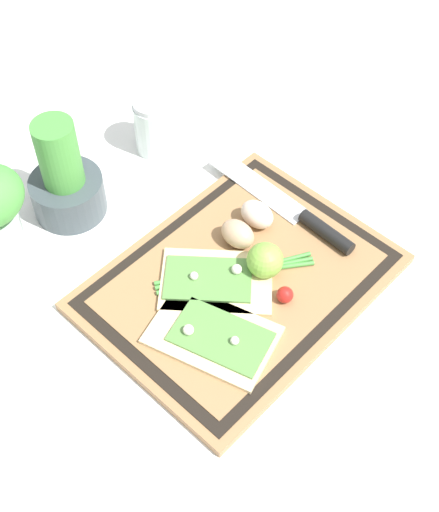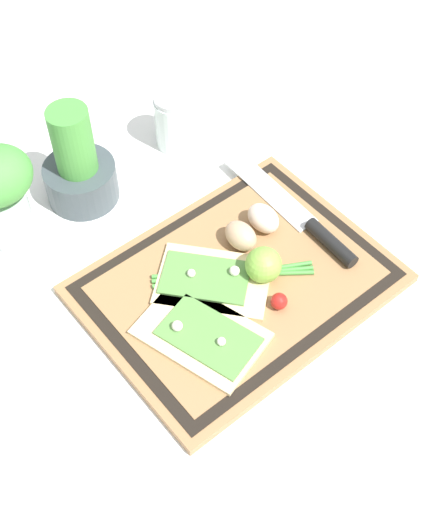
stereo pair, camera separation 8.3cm
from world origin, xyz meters
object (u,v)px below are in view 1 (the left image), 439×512
egg_pink (257,214)px  herb_pot (65,182)px  pizza_slice_far (215,280)px  pizza_slice_near (214,335)px  sauce_jar (155,128)px  egg_brown (238,234)px  lime (265,260)px  cherry_tomato_red (285,295)px  knife (303,216)px

egg_pink → herb_pot: 0.31m
pizza_slice_far → pizza_slice_near: bearing=-136.8°
pizza_slice_far → sauce_jar: 0.33m
egg_brown → lime: lime is taller
pizza_slice_far → cherry_tomato_red: size_ratio=8.00×
pizza_slice_near → pizza_slice_far: 0.10m
lime → sauce_jar: bearing=75.3°
pizza_slice_near → egg_pink: egg_pink is taller
cherry_tomato_red → egg_pink: bearing=57.2°
sauce_jar → pizza_slice_far: bearing=-117.9°
pizza_slice_far → egg_brown: 0.09m
pizza_slice_far → sauce_jar: size_ratio=1.91×
egg_brown → herb_pot: size_ratio=0.32×
knife → egg_pink: (-0.06, 0.05, 0.01)m
knife → cherry_tomato_red: size_ratio=11.88×
egg_brown → lime: bearing=-101.6°
cherry_tomato_red → egg_brown: bearing=75.3°
pizza_slice_near → egg_pink: (0.20, 0.10, 0.02)m
pizza_slice_far → herb_pot: 0.29m
herb_pot → pizza_slice_far: bearing=-81.1°
knife → lime: size_ratio=5.38×
lime → herb_pot: 0.35m
pizza_slice_near → cherry_tomato_red: (0.12, -0.03, 0.01)m
herb_pot → pizza_slice_near: bearing=-94.1°
pizza_slice_near → lime: (0.14, 0.03, 0.02)m
cherry_tomato_red → pizza_slice_near: bearing=165.5°
pizza_slice_far → egg_pink: 0.14m
egg_pink → cherry_tomato_red: 0.15m
pizza_slice_far → egg_pink: size_ratio=3.47×
knife → herb_pot: 0.39m
pizza_slice_near → cherry_tomato_red: size_ratio=7.96×
lime → sauce_jar: 0.34m
pizza_slice_near → egg_brown: bearing=31.8°
pizza_slice_near → herb_pot: bearing=85.9°
pizza_slice_far → egg_pink: (0.13, 0.03, 0.02)m
egg_pink → cherry_tomato_red: (-0.08, -0.13, -0.01)m
knife → lime: (-0.12, -0.02, 0.02)m
sauce_jar → knife: bearing=-83.7°
pizza_slice_far → egg_brown: bearing=19.0°
pizza_slice_near → cherry_tomato_red: cherry_tomato_red is taller
knife → sauce_jar: bearing=96.3°
lime → cherry_tomato_red: (-0.02, -0.06, -0.02)m
egg_brown → egg_pink: size_ratio=1.00×
lime → cherry_tomato_red: size_ratio=2.21×
pizza_slice_near → lime: bearing=10.6°
knife → sauce_jar: 0.31m
egg_pink → sauce_jar: sauce_jar is taller
pizza_slice_far → lime: (0.07, -0.04, 0.02)m
lime → knife: bearing=11.2°
cherry_tomato_red → sauce_jar: sauce_jar is taller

